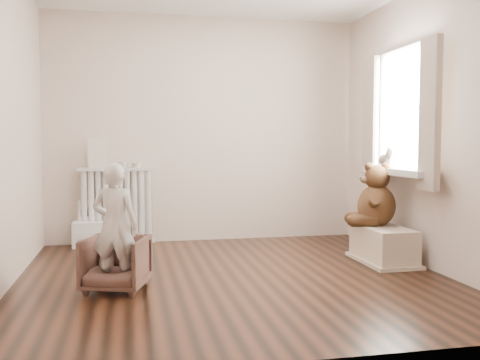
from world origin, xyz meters
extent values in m
cube|color=black|center=(0.00, 0.00, 0.00)|extent=(3.60, 3.60, 0.01)
cube|color=beige|center=(0.00, 1.80, 1.30)|extent=(3.60, 0.02, 2.60)
cube|color=beige|center=(0.00, -1.80, 1.30)|extent=(3.60, 0.02, 2.60)
cube|color=beige|center=(-1.80, 0.00, 1.30)|extent=(0.02, 3.60, 2.60)
cube|color=beige|center=(1.80, 0.00, 1.30)|extent=(0.02, 3.60, 2.60)
cube|color=white|center=(1.76, 0.30, 1.45)|extent=(0.03, 0.90, 1.10)
cube|color=silver|center=(1.67, 0.30, 0.87)|extent=(0.22, 1.10, 0.06)
cube|color=#BCAB98|center=(1.65, -0.27, 1.39)|extent=(0.06, 0.26, 1.30)
cube|color=#BCAB98|center=(1.65, 0.87, 1.39)|extent=(0.06, 0.26, 1.30)
cube|color=silver|center=(-1.00, 1.68, 0.39)|extent=(0.83, 0.16, 0.87)
cube|color=beige|center=(-1.20, 1.68, 1.03)|extent=(0.20, 0.02, 0.33)
cylinder|color=#A59E8C|center=(-0.93, 1.68, 0.90)|extent=(0.11, 0.11, 0.06)
cylinder|color=#A59E8C|center=(-0.78, 1.68, 0.90)|extent=(0.09, 0.09, 0.05)
cube|color=silver|center=(-1.32, 1.65, 0.28)|extent=(0.32, 0.23, 0.51)
imported|color=#523328|center=(-0.97, -0.22, 0.21)|extent=(0.58, 0.58, 0.43)
imported|color=beige|center=(-0.97, -0.27, 0.51)|extent=(0.41, 0.33, 0.98)
cube|color=beige|center=(1.52, 0.27, 0.20)|extent=(0.39, 0.73, 0.34)
camera|label=1|loc=(-0.86, -4.41, 1.15)|focal=40.00mm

